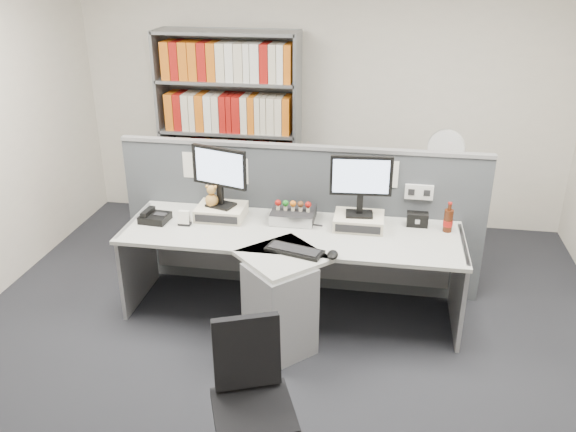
% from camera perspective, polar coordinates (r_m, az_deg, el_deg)
% --- Properties ---
extents(ground, '(5.50, 5.50, 0.00)m').
position_cam_1_polar(ground, '(4.26, -1.50, -14.99)').
color(ground, '#282A30').
rests_on(ground, ground).
extents(room_shell, '(5.04, 5.54, 2.72)m').
position_cam_1_polar(room_shell, '(3.43, -1.83, 9.00)').
color(room_shell, silver).
rests_on(room_shell, ground).
extents(partition, '(3.00, 0.08, 1.27)m').
position_cam_1_polar(partition, '(4.97, 1.20, -0.11)').
color(partition, '#494D53').
rests_on(partition, ground).
extents(desk, '(2.60, 1.20, 0.72)m').
position_cam_1_polar(desk, '(4.48, -0.12, -5.71)').
color(desk, '#B6B7B0').
rests_on(desk, ground).
extents(monitor_riser_left, '(0.38, 0.31, 0.10)m').
position_cam_1_polar(monitor_riser_left, '(4.80, -6.42, 0.40)').
color(monitor_riser_left, beige).
rests_on(monitor_riser_left, desk).
extents(monitor_riser_right, '(0.38, 0.31, 0.10)m').
position_cam_1_polar(monitor_riser_right, '(4.63, 6.79, -0.50)').
color(monitor_riser_right, beige).
rests_on(monitor_riser_right, desk).
extents(monitor_left, '(0.46, 0.21, 0.49)m').
position_cam_1_polar(monitor_left, '(4.68, -6.60, 4.23)').
color(monitor_left, black).
rests_on(monitor_left, monitor_riser_left).
extents(monitor_right, '(0.47, 0.16, 0.48)m').
position_cam_1_polar(monitor_right, '(4.51, 7.00, 3.38)').
color(monitor_right, black).
rests_on(monitor_right, monitor_riser_right).
extents(desktop_pc, '(0.34, 0.30, 0.09)m').
position_cam_1_polar(desktop_pc, '(4.72, 0.51, 0.09)').
color(desktop_pc, black).
rests_on(desktop_pc, desk).
extents(figurines, '(0.29, 0.05, 0.09)m').
position_cam_1_polar(figurines, '(4.67, 0.48, 1.09)').
color(figurines, beige).
rests_on(figurines, desktop_pc).
extents(keyboard, '(0.44, 0.26, 0.03)m').
position_cam_1_polar(keyboard, '(4.24, 0.62, -3.31)').
color(keyboard, black).
rests_on(keyboard, desk).
extents(mouse, '(0.08, 0.13, 0.05)m').
position_cam_1_polar(mouse, '(4.17, 4.29, -3.72)').
color(mouse, black).
rests_on(mouse, desk).
extents(desk_phone, '(0.23, 0.21, 0.09)m').
position_cam_1_polar(desk_phone, '(4.83, -12.67, -0.10)').
color(desk_phone, black).
rests_on(desk_phone, desk).
extents(desk_calendar, '(0.10, 0.07, 0.12)m').
position_cam_1_polar(desk_calendar, '(4.71, -9.89, -0.27)').
color(desk_calendar, black).
rests_on(desk_calendar, desk).
extents(plush_toy, '(0.10, 0.10, 0.18)m').
position_cam_1_polar(plush_toy, '(4.75, -7.31, 1.78)').
color(plush_toy, '#BA863E').
rests_on(plush_toy, monitor_riser_left).
extents(speaker, '(0.16, 0.09, 0.11)m').
position_cam_1_polar(speaker, '(4.73, 12.27, -0.32)').
color(speaker, black).
rests_on(speaker, desk).
extents(cola_bottle, '(0.07, 0.07, 0.24)m').
position_cam_1_polar(cola_bottle, '(4.68, 15.08, -0.42)').
color(cola_bottle, '#3F190A').
rests_on(cola_bottle, desk).
extents(shelving_unit, '(1.41, 0.40, 2.00)m').
position_cam_1_polar(shelving_unit, '(6.14, -5.56, 7.76)').
color(shelving_unit, gray).
rests_on(shelving_unit, ground).
extents(filing_cabinet, '(0.45, 0.61, 0.70)m').
position_cam_1_polar(filing_cabinet, '(5.76, 14.14, -0.64)').
color(filing_cabinet, gray).
rests_on(filing_cabinet, ground).
extents(desk_fan, '(0.33, 0.19, 0.55)m').
position_cam_1_polar(desk_fan, '(5.51, 14.86, 5.93)').
color(desk_fan, white).
rests_on(desk_fan, filing_cabinet).
extents(office_chair, '(0.59, 0.58, 0.89)m').
position_cam_1_polar(office_chair, '(3.36, -3.54, -16.97)').
color(office_chair, silver).
rests_on(office_chair, ground).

